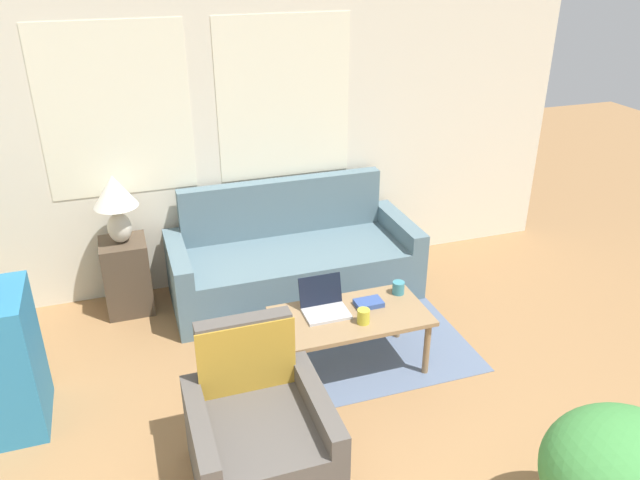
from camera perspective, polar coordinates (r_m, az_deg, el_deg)
wall_back at (r=5.12m, az=-9.59°, el=9.57°), size 6.21×0.06×2.60m
rug at (r=4.88m, az=0.44°, el=-7.84°), size 1.87×1.81×0.01m
couch at (r=5.22m, az=-2.53°, el=-2.04°), size 2.01×0.82×0.91m
armchair at (r=3.57m, az=-5.55°, el=-17.60°), size 0.73×0.75×0.87m
side_table at (r=5.18m, az=-17.23°, el=-3.14°), size 0.35×0.35×0.60m
table_lamp at (r=4.91m, az=-18.21°, el=3.55°), size 0.33×0.33×0.54m
coffee_table at (r=4.25m, az=2.82°, el=-7.35°), size 1.04×0.56×0.43m
laptop at (r=4.23m, az=0.38°, el=-5.94°), size 0.30×0.27×0.22m
cup_navy at (r=4.47m, az=7.18°, el=-4.35°), size 0.09×0.09×0.09m
cup_yellow at (r=4.12m, az=3.99°, el=-6.97°), size 0.08×0.08×0.10m
book_red at (r=4.32m, az=4.47°, el=-5.77°), size 0.19×0.13×0.04m
potted_plant at (r=3.37m, az=26.11°, el=-19.06°), size 0.77×0.77×0.78m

